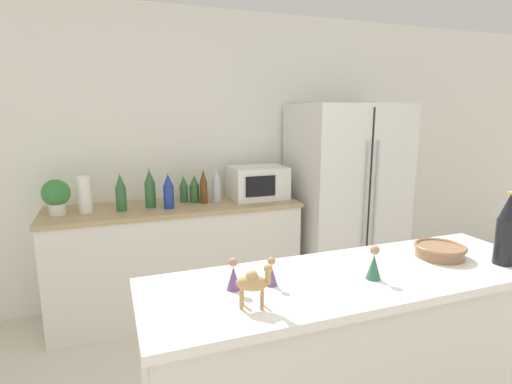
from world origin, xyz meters
The scene contains 20 objects.
wall_back centered at (0.00, 2.73, 1.27)m, with size 8.00×0.06×2.55m.
back_counter centered at (-0.35, 2.40, 0.46)m, with size 2.03×0.63×0.93m.
refrigerator centered at (1.22, 2.31, 0.88)m, with size 0.96×0.77×1.75m.
bar_counter centered at (0.10, 0.51, 0.50)m, with size 1.79×0.57×1.01m.
potted_plant centered at (-1.22, 2.38, 1.08)m, with size 0.20×0.20×0.27m.
paper_towel_roll centered at (-1.03, 2.39, 1.07)m, with size 0.10×0.10×0.28m.
microwave centered at (0.38, 2.42, 1.07)m, with size 0.48×0.37×0.28m.
back_bottle_0 centered at (0.00, 2.39, 1.07)m, with size 0.08×0.08×0.30m.
back_bottle_1 centered at (-0.26, 2.49, 1.04)m, with size 0.07×0.07×0.23m.
back_bottle_2 centered at (-0.77, 2.35, 1.07)m, with size 0.08×0.08×0.30m.
back_bottle_3 centered at (-0.41, 2.30, 1.06)m, with size 0.08×0.08×0.29m.
back_bottle_4 centered at (-0.55, 2.39, 1.08)m, with size 0.08×0.08×0.32m.
back_bottle_5 centered at (-0.18, 2.45, 1.04)m, with size 0.08×0.08×0.23m.
back_bottle_6 centered at (-0.11, 2.39, 1.07)m, with size 0.06×0.06×0.29m.
wine_bottle centered at (0.79, 0.38, 1.16)m, with size 0.08×0.08×0.33m.
fruit_bowl centered at (0.59, 0.55, 1.04)m, with size 0.23×0.23×0.06m.
camel_figurine centered at (-0.40, 0.39, 1.10)m, with size 0.13×0.10×0.16m.
wise_man_figurine_blue centered at (-0.42, 0.55, 1.06)m, with size 0.05×0.05×0.13m.
wise_man_figurine_crimson centered at (-0.27, 0.53, 1.06)m, with size 0.05×0.05×0.12m.
wise_man_figurine_purple centered at (0.14, 0.44, 1.07)m, with size 0.06×0.06×0.14m.
Camera 1 is at (-0.84, -0.82, 1.68)m, focal length 28.00 mm.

